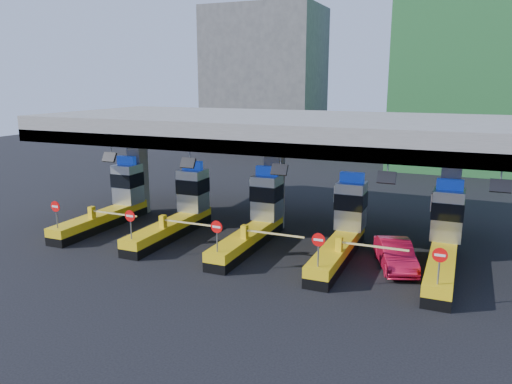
% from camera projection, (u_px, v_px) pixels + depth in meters
% --- Properties ---
extents(ground, '(120.00, 120.00, 0.00)m').
position_uv_depth(ground, '(255.00, 243.00, 28.30)').
color(ground, black).
rests_on(ground, ground).
extents(toll_canopy, '(28.00, 12.09, 7.00)m').
position_uv_depth(toll_canopy, '(274.00, 131.00, 29.53)').
color(toll_canopy, slate).
rests_on(toll_canopy, ground).
extents(toll_lane_far_left, '(4.43, 8.00, 4.16)m').
position_uv_depth(toll_lane_far_left, '(114.00, 202.00, 32.06)').
color(toll_lane_far_left, black).
rests_on(toll_lane_far_left, ground).
extents(toll_lane_left, '(4.43, 8.00, 4.16)m').
position_uv_depth(toll_lane_left, '(181.00, 210.00, 30.16)').
color(toll_lane_left, black).
rests_on(toll_lane_left, ground).
extents(toll_lane_center, '(4.43, 8.00, 4.16)m').
position_uv_depth(toll_lane_center, '(257.00, 218.00, 28.25)').
color(toll_lane_center, black).
rests_on(toll_lane_center, ground).
extents(toll_lane_right, '(4.43, 8.00, 4.16)m').
position_uv_depth(toll_lane_right, '(344.00, 228.00, 26.34)').
color(toll_lane_right, black).
rests_on(toll_lane_right, ground).
extents(toll_lane_far_right, '(4.43, 8.00, 4.16)m').
position_uv_depth(toll_lane_far_right, '(445.00, 240.00, 24.43)').
color(toll_lane_far_right, black).
rests_on(toll_lane_far_right, ground).
extents(bg_building_scaffold, '(18.00, 12.00, 28.00)m').
position_uv_depth(bg_building_scaffold, '(493.00, 29.00, 49.38)').
color(bg_building_scaffold, '#1E5926').
rests_on(bg_building_scaffold, ground).
extents(bg_building_concrete, '(14.00, 10.00, 18.00)m').
position_uv_depth(bg_building_concrete, '(265.00, 80.00, 63.99)').
color(bg_building_concrete, '#4C4C49').
rests_on(bg_building_concrete, ground).
extents(red_car, '(2.78, 4.46, 1.39)m').
position_uv_depth(red_car, '(395.00, 255.00, 24.44)').
color(red_car, '#A90D29').
rests_on(red_car, ground).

